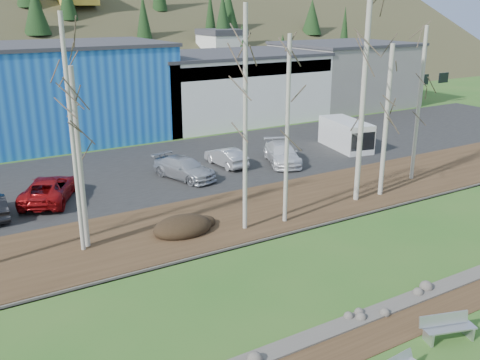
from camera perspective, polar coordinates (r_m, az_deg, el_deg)
ground at (r=21.58m, az=24.16°, el=-15.19°), size 200.00×200.00×0.00m
dirt_strip at (r=22.58m, az=19.76°, el=-13.01°), size 80.00×1.80×0.03m
near_bank_rocks at (r=23.12m, az=17.82°, el=-12.07°), size 80.00×0.80×0.50m
river at (r=25.59m, az=10.93°, el=-8.42°), size 80.00×8.00×0.90m
far_bank_rocks at (r=28.45m, az=5.43°, el=-5.37°), size 80.00×0.80×0.46m
far_bank at (r=30.84m, az=1.91°, el=-3.24°), size 80.00×7.00×0.15m
parking_lot at (r=39.59m, az=-6.39°, el=1.49°), size 80.00×14.00×0.14m
building_blue at (r=50.03m, az=-19.83°, el=8.81°), size 20.40×12.24×8.30m
building_white at (r=56.46m, az=-1.40°, el=10.02°), size 18.36×12.24×6.80m
building_grey at (r=65.79m, az=11.01°, el=11.06°), size 14.28×12.24×7.30m
bench_intact at (r=20.87m, az=21.25°, el=-14.44°), size 2.00×1.12×0.96m
dirt_mound at (r=27.81m, az=-6.14°, el=-4.93°), size 3.16×2.23×0.62m
birch_1 at (r=25.19m, az=-17.43°, el=4.26°), size 0.20×0.20×10.94m
birch_2 at (r=25.82m, az=-16.77°, el=2.00°), size 0.27×0.27×8.64m
birch_3 at (r=26.56m, az=0.56°, el=6.17°), size 0.23×0.23×11.30m
birch_4 at (r=27.78m, az=5.05°, el=5.10°), size 0.22×0.22×9.86m
birch_5 at (r=31.59m, az=12.96°, el=8.20°), size 0.31×0.31×11.93m
birch_6 at (r=33.17m, az=15.32°, el=5.99°), size 0.28×0.28×9.11m
birch_7 at (r=36.97m, az=18.53°, el=7.60°), size 0.24×0.24×10.01m
car_2 at (r=33.81m, az=-19.70°, el=-0.92°), size 4.67×5.98×1.51m
car_3 at (r=36.29m, az=-5.96°, el=1.27°), size 3.39×5.33×1.44m
car_4 at (r=39.03m, az=-1.51°, el=2.48°), size 1.61×4.12×1.34m
car_5 at (r=39.74m, az=4.50°, el=2.83°), size 3.88×5.54×1.49m
van_white at (r=44.53m, az=11.35°, el=4.74°), size 3.22×5.63×2.32m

